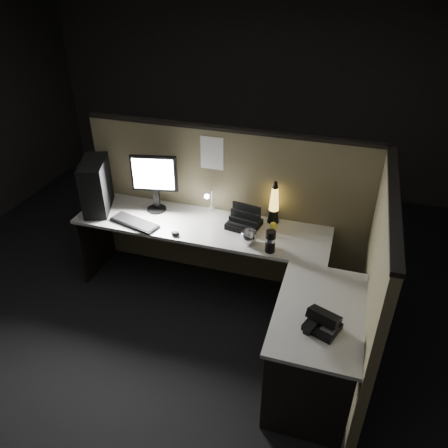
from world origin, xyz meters
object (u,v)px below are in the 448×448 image
(monitor, at_px, (154,178))
(keyboard, at_px, (135,223))
(lava_lamp, at_px, (274,206))
(pc_tower, at_px, (96,186))
(desk_phone, at_px, (322,323))

(monitor, bearing_deg, keyboard, -116.62)
(keyboard, bearing_deg, lava_lamp, 34.36)
(pc_tower, height_order, monitor, monitor)
(desk_phone, bearing_deg, monitor, 168.38)
(monitor, xyz_separation_m, lava_lamp, (1.09, 0.10, -0.16))
(pc_tower, relative_size, keyboard, 1.04)
(monitor, xyz_separation_m, keyboard, (-0.08, -0.30, -0.32))
(pc_tower, bearing_deg, desk_phone, -44.44)
(desk_phone, bearing_deg, keyboard, 177.33)
(keyboard, height_order, lava_lamp, lava_lamp)
(monitor, relative_size, keyboard, 1.17)
(keyboard, xyz_separation_m, lava_lamp, (1.18, 0.40, 0.15))
(pc_tower, relative_size, monitor, 0.89)
(keyboard, relative_size, lava_lamp, 1.16)
(pc_tower, distance_m, lava_lamp, 1.64)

